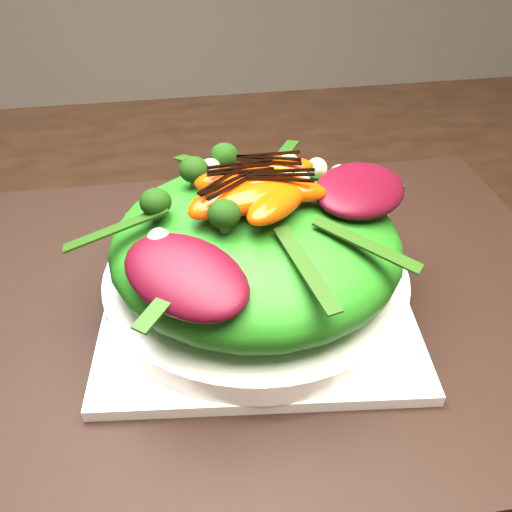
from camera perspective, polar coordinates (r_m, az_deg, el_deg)
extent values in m
cube|color=black|center=(0.50, 0.00, -4.10)|extent=(0.55, 0.42, 0.00)
cube|color=white|center=(0.49, 0.00, -3.50)|extent=(0.27, 0.27, 0.01)
cylinder|color=white|center=(0.49, 0.00, -2.27)|extent=(0.30, 0.30, 0.02)
ellipsoid|color=#277B17|center=(0.46, 0.00, 1.13)|extent=(0.28, 0.28, 0.08)
ellipsoid|color=#410613|center=(0.47, 9.94, 6.22)|extent=(0.11, 0.11, 0.02)
ellipsoid|color=#FB3804|center=(0.45, -1.30, 7.12)|extent=(0.07, 0.06, 0.02)
sphere|color=black|center=(0.45, -9.69, 6.24)|extent=(0.04, 0.04, 0.03)
sphere|color=tan|center=(0.41, 4.33, 3.37)|extent=(0.02, 0.02, 0.02)
cube|color=black|center=(0.45, -1.32, 8.21)|extent=(0.04, 0.03, 0.00)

